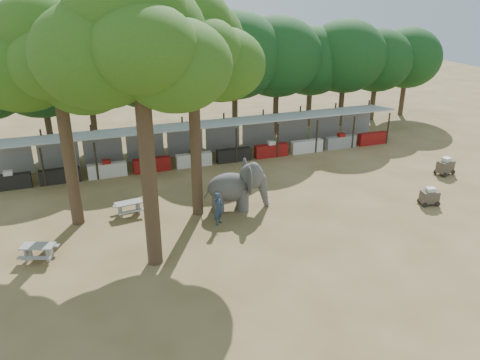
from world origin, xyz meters
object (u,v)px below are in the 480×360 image
object	(u,v)px
picnic_table_near	(38,250)
cart_back	(445,166)
elephant	(238,186)
picnic_table_far	(129,206)
handler	(218,209)
cart_front	(430,196)
yard_tree_center	(134,43)
yard_tree_back	(188,46)
yard_tree_left	(51,57)

from	to	relation	value
picnic_table_near	cart_back	xyz separation A→B (m)	(24.00, 2.05, 0.10)
elephant	picnic_table_far	bearing A→B (deg)	177.70
handler	picnic_table_near	bearing A→B (deg)	137.88
picnic_table_far	cart_front	distance (m)	16.24
handler	cart_front	size ratio (longest dim) A/B	1.49
picnic_table_near	cart_back	world-z (taller)	cart_back
handler	yard_tree_center	bearing A→B (deg)	165.38
cart_back	cart_front	bearing A→B (deg)	-152.35
yard_tree_center	picnic_table_near	bearing A→B (deg)	159.02
elephant	picnic_table_far	size ratio (longest dim) A/B	2.24
yard_tree_back	cart_front	size ratio (longest dim) A/B	9.95
yard_tree_left	handler	xyz separation A→B (m)	(6.79, -2.73, -7.35)
yard_tree_center	picnic_table_far	bearing A→B (deg)	93.52
handler	picnic_table_far	distance (m)	4.88
cart_front	yard_tree_left	bearing A→B (deg)	178.42
picnic_table_far	picnic_table_near	bearing A→B (deg)	-151.62
cart_back	picnic_table_near	bearing A→B (deg)	173.30
cart_back	yard_tree_center	bearing A→B (deg)	179.55
elephant	picnic_table_near	world-z (taller)	elephant
handler	picnic_table_near	distance (m)	8.41
elephant	cart_back	bearing A→B (deg)	10.93
yard_tree_center	picnic_table_far	world-z (taller)	yard_tree_center
picnic_table_far	cart_back	size ratio (longest dim) A/B	1.20
yard_tree_back	picnic_table_far	bearing A→B (deg)	164.68
elephant	handler	bearing A→B (deg)	-127.27
yard_tree_left	elephant	distance (m)	10.88
yard_tree_left	cart_front	xyz separation A→B (m)	(18.33, -4.50, -7.71)
yard_tree_center	elephant	distance (m)	10.20
picnic_table_near	cart_back	size ratio (longest dim) A/B	1.35
handler	cart_front	bearing A→B (deg)	-54.25
yard_tree_center	picnic_table_far	distance (m)	10.04
picnic_table_near	handler	bearing A→B (deg)	23.35
yard_tree_back	picnic_table_near	world-z (taller)	yard_tree_back
yard_tree_back	elephant	bearing A→B (deg)	-8.51
handler	cart_back	size ratio (longest dim) A/B	1.31
elephant	cart_back	world-z (taller)	elephant
yard_tree_left	picnic_table_near	xyz separation A→B (m)	(-1.60, -3.24, -7.74)
elephant	handler	distance (m)	2.10
cart_front	cart_back	bearing A→B (deg)	51.45
yard_tree_left	yard_tree_back	xyz separation A→B (m)	(6.00, -1.00, 0.34)
yard_tree_left	handler	distance (m)	10.37
picnic_table_far	cart_front	world-z (taller)	cart_front
yard_tree_center	yard_tree_back	bearing A→B (deg)	53.14
picnic_table_near	picnic_table_far	xyz separation A→B (m)	(4.30, 3.14, -0.00)
elephant	cart_front	xyz separation A→B (m)	(10.03, -3.15, -0.81)
yard_tree_left	elephant	world-z (taller)	yard_tree_left
picnic_table_far	cart_back	xyz separation A→B (m)	(19.69, -1.09, 0.10)
yard_tree_back	cart_front	xyz separation A→B (m)	(12.33, -3.50, -8.05)
yard_tree_back	handler	xyz separation A→B (m)	(0.79, -1.73, -7.69)
elephant	picnic_table_near	size ratio (longest dim) A/B	1.99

